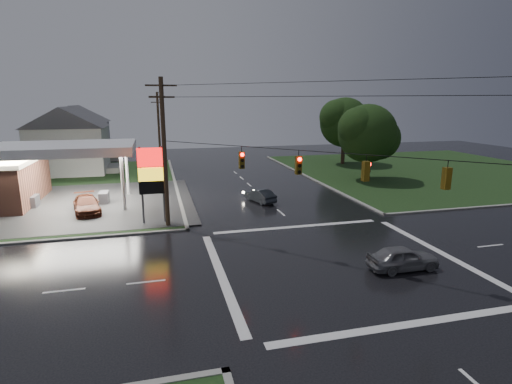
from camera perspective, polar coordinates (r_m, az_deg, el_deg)
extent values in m
plane|color=black|center=(24.56, 11.54, -9.76)|extent=(120.00, 120.00, 0.00)
cube|color=black|center=(49.84, -32.45, 0.13)|extent=(36.00, 36.00, 0.08)
cube|color=black|center=(59.47, 23.49, 2.87)|extent=(36.00, 36.00, 0.08)
cube|color=#2D2D2D|center=(40.64, -27.83, -1.77)|extent=(26.00, 18.00, 0.02)
cylinder|color=silver|center=(36.09, -18.49, 1.31)|extent=(0.30, 0.30, 5.00)
cylinder|color=silver|center=(43.81, -31.08, 2.07)|extent=(0.30, 0.30, 5.00)
cylinder|color=silver|center=(41.98, -17.94, 2.92)|extent=(0.30, 0.30, 5.00)
cube|color=silver|center=(39.33, -25.78, 5.60)|extent=(12.00, 8.00, 0.80)
cube|color=white|center=(39.38, -25.72, 4.99)|extent=(11.40, 7.40, 0.04)
cube|color=#59595E|center=(40.79, -29.26, -1.21)|extent=(0.80, 1.60, 1.10)
cube|color=#59595E|center=(39.61, -20.87, -0.77)|extent=(0.80, 1.60, 1.10)
cylinder|color=#59595E|center=(31.48, -16.02, 0.78)|extent=(0.16, 0.16, 6.00)
cylinder|color=#59595E|center=(31.47, -13.11, 0.94)|extent=(0.16, 0.16, 6.00)
cube|color=red|center=(31.09, -14.80, 4.82)|extent=(2.00, 0.35, 1.40)
cube|color=gold|center=(31.29, -14.66, 2.47)|extent=(2.00, 0.35, 1.00)
cube|color=black|center=(31.49, -14.56, 0.68)|extent=(2.00, 0.35, 1.00)
cylinder|color=#382619|center=(30.07, -12.93, 5.24)|extent=(0.32, 0.32, 11.00)
cube|color=#382619|center=(29.83, -13.42, 14.60)|extent=(2.20, 0.12, 0.12)
cube|color=#382619|center=(29.81, -13.33, 13.06)|extent=(1.80, 0.12, 0.12)
cylinder|color=#382619|center=(58.46, -13.69, 8.57)|extent=(0.32, 0.32, 10.50)
cube|color=#382619|center=(58.31, -13.94, 13.13)|extent=(2.20, 0.12, 0.12)
cube|color=#382619|center=(58.31, -13.90, 12.34)|extent=(1.80, 0.12, 0.12)
cube|color=#59470C|center=(25.91, -2.06, 4.58)|extent=(0.34, 0.34, 1.10)
cylinder|color=#FF0C07|center=(25.66, -1.97, 5.35)|extent=(0.22, 0.08, 0.22)
cube|color=#59470C|center=(23.98, 6.07, 3.83)|extent=(0.34, 0.34, 1.10)
cylinder|color=#FF0C07|center=(23.74, 6.26, 4.66)|extent=(0.22, 0.08, 0.22)
cube|color=#59470C|center=(22.62, 15.38, 2.89)|extent=(0.34, 0.34, 1.10)
cylinder|color=#FF0C07|center=(22.66, 15.88, 3.85)|extent=(0.08, 0.22, 0.22)
cube|color=#59470C|center=(21.93, 25.56, 1.76)|extent=(0.34, 0.34, 1.10)
cylinder|color=#FF0C07|center=(22.02, 25.33, 2.83)|extent=(0.22, 0.08, 0.22)
cube|color=silver|center=(57.70, -25.07, 5.42)|extent=(9.00, 8.00, 6.00)
cube|color=gray|center=(57.29, -19.62, 3.21)|extent=(1.60, 4.80, 0.80)
cube|color=silver|center=(69.63, -24.11, 6.61)|extent=(9.00, 8.00, 6.00)
cube|color=gray|center=(69.21, -19.58, 4.78)|extent=(1.60, 4.80, 0.80)
cylinder|color=black|center=(49.18, 15.40, 4.50)|extent=(0.56, 0.56, 5.04)
sphere|color=black|center=(48.85, 15.62, 8.05)|extent=(6.80, 6.80, 6.80)
sphere|color=black|center=(50.02, 17.11, 7.34)|extent=(5.10, 5.10, 5.10)
sphere|color=black|center=(47.79, 14.47, 8.88)|extent=(4.76, 4.76, 4.76)
cylinder|color=black|center=(61.06, 12.36, 6.50)|extent=(0.56, 0.56, 5.60)
sphere|color=black|center=(60.79, 12.52, 9.69)|extent=(7.20, 7.20, 7.20)
sphere|color=black|center=(61.92, 13.87, 9.02)|extent=(5.40, 5.40, 5.40)
sphere|color=black|center=(59.76, 11.47, 10.45)|extent=(5.04, 5.04, 5.04)
imported|color=#22262B|center=(37.57, 0.59, -0.51)|extent=(2.44, 3.97, 1.24)
imported|color=slate|center=(24.31, 20.24, -8.82)|extent=(4.06, 1.66, 1.38)
imported|color=#522212|center=(36.83, -23.03, -1.68)|extent=(3.03, 5.28, 1.44)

